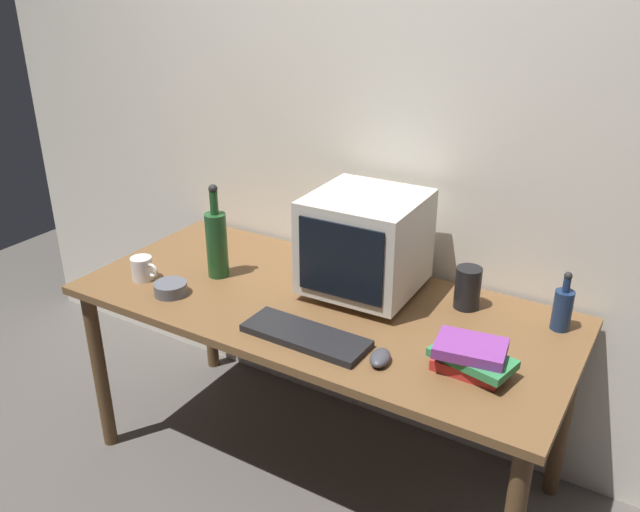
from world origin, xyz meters
The scene contains 12 objects.
ground_plane centered at (0.00, 0.00, 0.00)m, with size 6.00×6.00×0.00m, color #56514C.
back_wall centered at (0.00, 0.46, 1.25)m, with size 4.00×0.08×2.50m, color silver.
desk centered at (0.00, 0.00, 0.66)m, with size 1.77×0.79×0.74m.
crt_monitor centered at (0.10, 0.15, 0.94)m, with size 0.39×0.40×0.37m.
keyboard centered at (0.09, -0.24, 0.76)m, with size 0.42×0.15×0.02m, color black.
computer_mouse centered at (0.35, -0.23, 0.76)m, with size 0.06×0.10×0.04m, color #3F3F47.
bottle_tall centered at (-0.45, -0.02, 0.88)m, with size 0.08×0.08×0.37m.
bottle_short centered at (0.77, 0.25, 0.82)m, with size 0.06×0.06×0.21m.
book_stack centered at (0.60, -0.14, 0.79)m, with size 0.26×0.18×0.09m.
mug centered at (-0.67, -0.19, 0.79)m, with size 0.12×0.08×0.09m.
cd_spindle centered at (-0.50, -0.23, 0.77)m, with size 0.12×0.12×0.04m, color #595B66.
metal_canister centered at (0.46, 0.23, 0.82)m, with size 0.09×0.09×0.15m, color black.
Camera 1 is at (1.06, -1.76, 1.86)m, focal length 36.94 mm.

